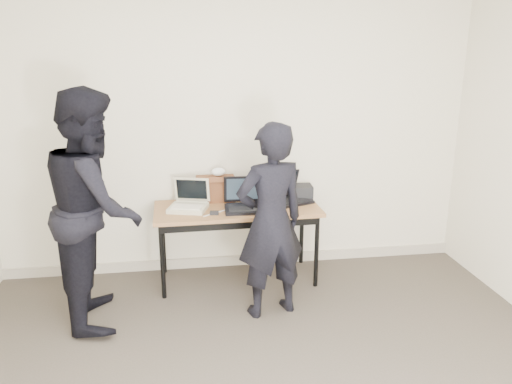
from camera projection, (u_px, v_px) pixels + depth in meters
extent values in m
cube|color=beige|center=(235.00, 132.00, 4.73)|extent=(4.50, 0.05, 2.70)
cube|color=#8F6037|center=(237.00, 209.00, 4.57)|extent=(1.51, 0.68, 0.03)
cylinder|color=black|center=(162.00, 262.00, 4.31)|extent=(0.04, 0.04, 0.68)
cylinder|color=black|center=(316.00, 251.00, 4.53)|extent=(0.04, 0.04, 0.68)
cylinder|color=black|center=(163.00, 239.00, 4.81)|extent=(0.04, 0.04, 0.68)
cylinder|color=black|center=(302.00, 231.00, 5.03)|extent=(0.04, 0.04, 0.68)
cube|color=black|center=(241.00, 225.00, 4.32)|extent=(1.40, 0.05, 0.06)
cube|color=beige|center=(188.00, 208.00, 4.48)|extent=(0.39, 0.35, 0.04)
cube|color=white|center=(187.00, 207.00, 4.44)|extent=(0.30, 0.22, 0.01)
cube|color=beige|center=(192.00, 189.00, 4.59)|extent=(0.33, 0.14, 0.23)
cube|color=black|center=(192.00, 189.00, 4.58)|extent=(0.28, 0.11, 0.19)
cube|color=beige|center=(192.00, 202.00, 4.60)|extent=(0.29, 0.10, 0.02)
cube|color=black|center=(245.00, 209.00, 4.46)|extent=(0.38, 0.29, 0.02)
cube|color=black|center=(246.00, 209.00, 4.43)|extent=(0.31, 0.17, 0.01)
cube|color=black|center=(244.00, 189.00, 4.59)|extent=(0.37, 0.10, 0.26)
cube|color=#26333F|center=(244.00, 189.00, 4.58)|extent=(0.32, 0.07, 0.21)
cube|color=black|center=(244.00, 203.00, 4.59)|extent=(0.33, 0.03, 0.02)
cube|color=black|center=(290.00, 201.00, 4.69)|extent=(0.44, 0.39, 0.02)
cube|color=black|center=(292.00, 201.00, 4.66)|extent=(0.34, 0.25, 0.01)
cube|color=black|center=(281.00, 183.00, 4.80)|extent=(0.38, 0.22, 0.25)
cube|color=black|center=(281.00, 183.00, 4.79)|extent=(0.32, 0.18, 0.20)
cube|color=black|center=(283.00, 197.00, 4.80)|extent=(0.32, 0.14, 0.02)
cube|color=#5C3018|center=(215.00, 189.00, 4.72)|extent=(0.36, 0.16, 0.24)
cube|color=#5C3018|center=(216.00, 180.00, 4.63)|extent=(0.36, 0.08, 0.07)
cube|color=#5C3018|center=(232.00, 190.00, 4.75)|extent=(0.02, 0.10, 0.02)
ellipsoid|color=white|center=(218.00, 172.00, 4.68)|extent=(0.15, 0.12, 0.08)
cube|color=black|center=(300.00, 192.00, 4.81)|extent=(0.24, 0.21, 0.13)
cube|color=black|center=(214.00, 213.00, 4.36)|extent=(0.08, 0.06, 0.03)
cube|color=black|center=(290.00, 201.00, 4.72)|extent=(0.12, 0.24, 0.01)
cube|color=silver|center=(241.00, 211.00, 4.45)|extent=(0.22, 0.12, 0.01)
cube|color=silver|center=(216.00, 213.00, 4.40)|extent=(0.23, 0.17, 0.01)
cube|color=black|center=(269.00, 204.00, 4.63)|extent=(0.32, 0.11, 0.01)
imported|color=black|center=(271.00, 222.00, 3.96)|extent=(0.66, 0.53, 1.60)
imported|color=black|center=(95.00, 207.00, 3.89)|extent=(0.80, 0.97, 1.86)
cube|color=#B0A592|center=(237.00, 260.00, 5.06)|extent=(4.50, 0.03, 0.10)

